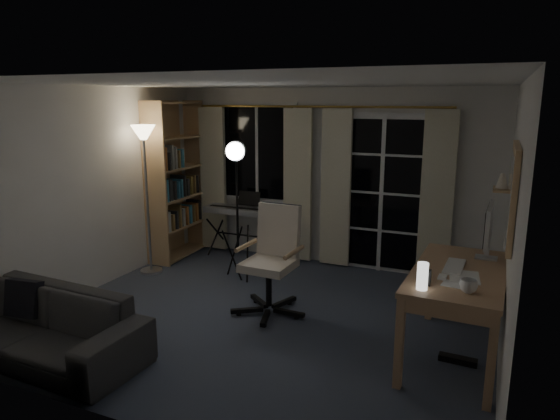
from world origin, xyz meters
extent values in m
cube|color=#384052|center=(0.00, 0.00, -0.01)|extent=(4.50, 4.00, 0.02)
cube|color=white|center=(-1.05, 1.98, 1.50)|extent=(1.20, 0.06, 1.40)
cube|color=black|center=(-1.05, 1.95, 1.50)|extent=(1.10, 0.02, 1.30)
cube|color=white|center=(-1.05, 1.94, 1.50)|extent=(0.04, 0.03, 1.30)
cube|color=white|center=(0.75, 1.98, 1.02)|extent=(1.32, 0.06, 2.11)
cube|color=black|center=(0.45, 1.95, 1.02)|extent=(0.55, 0.02, 1.95)
cube|color=black|center=(1.05, 1.95, 1.02)|extent=(0.55, 0.02, 1.95)
cube|color=white|center=(0.75, 1.94, 1.02)|extent=(0.05, 0.04, 2.05)
cube|color=white|center=(0.75, 1.94, 0.55)|extent=(1.15, 0.03, 0.03)
cube|color=white|center=(0.75, 1.94, 1.05)|extent=(1.15, 0.03, 0.03)
cube|color=white|center=(0.75, 1.94, 1.55)|extent=(1.15, 0.03, 0.03)
cylinder|color=gold|center=(-0.15, 1.90, 2.15)|extent=(3.50, 0.03, 0.03)
cube|color=beige|center=(-1.75, 1.88, 1.08)|extent=(0.40, 0.07, 2.10)
cube|color=beige|center=(-0.40, 1.88, 1.08)|extent=(0.40, 0.07, 2.10)
cube|color=beige|center=(0.15, 1.88, 1.08)|extent=(0.40, 0.07, 2.10)
cube|color=beige|center=(1.45, 1.88, 1.08)|extent=(0.40, 0.07, 2.10)
cube|color=tan|center=(-2.07, 0.92, 1.11)|extent=(0.36, 0.05, 2.23)
cube|color=tan|center=(-2.11, 1.92, 1.11)|extent=(0.36, 0.05, 2.23)
cube|color=tan|center=(-2.25, 1.41, 1.11)|extent=(0.07, 1.00, 2.23)
cube|color=tan|center=(-2.09, 1.42, 0.03)|extent=(0.40, 1.02, 0.03)
cube|color=tan|center=(-2.09, 1.42, 0.45)|extent=(0.40, 1.02, 0.03)
cube|color=tan|center=(-2.09, 1.42, 0.87)|extent=(0.40, 1.02, 0.03)
cube|color=tan|center=(-2.09, 1.42, 1.29)|extent=(0.40, 1.02, 0.03)
cube|color=tan|center=(-2.09, 1.42, 1.72)|extent=(0.40, 1.02, 0.03)
cube|color=tan|center=(-2.09, 1.42, 2.20)|extent=(0.40, 1.02, 0.03)
cube|color=#B9BAAF|center=(-2.05, 1.01, 0.60)|extent=(0.25, 0.08, 0.29)
cube|color=#A17E43|center=(-2.06, 1.12, 0.57)|extent=(0.25, 0.06, 0.23)
cube|color=#333333|center=(-2.06, 1.21, 0.59)|extent=(0.25, 0.05, 0.26)
cube|color=#A17E43|center=(-2.06, 1.29, 0.63)|extent=(0.25, 0.05, 0.33)
cube|color=#B9BAAF|center=(-2.07, 1.38, 0.59)|extent=(0.25, 0.07, 0.26)
cube|color=#C77739|center=(-2.07, 1.48, 0.59)|extent=(0.25, 0.05, 0.27)
cube|color=teal|center=(-2.07, 1.57, 0.60)|extent=(0.25, 0.06, 0.27)
cube|color=#A17E43|center=(-2.08, 1.66, 0.59)|extent=(0.25, 0.04, 0.26)
cube|color=#C77739|center=(-2.08, 1.74, 0.59)|extent=(0.25, 0.07, 0.27)
cube|color=#333333|center=(-2.08, 1.85, 0.61)|extent=(0.25, 0.04, 0.29)
cube|color=teal|center=(-2.05, 1.01, 1.04)|extent=(0.25, 0.05, 0.31)
cube|color=#333333|center=(-2.05, 1.09, 1.03)|extent=(0.25, 0.07, 0.30)
cube|color=#333333|center=(-2.06, 1.20, 1.01)|extent=(0.25, 0.05, 0.26)
cube|color=teal|center=(-2.06, 1.28, 1.00)|extent=(0.25, 0.04, 0.24)
cube|color=teal|center=(-2.07, 1.36, 1.01)|extent=(0.25, 0.05, 0.26)
cube|color=#333333|center=(-2.07, 1.44, 1.04)|extent=(0.25, 0.05, 0.31)
cube|color=#333333|center=(-2.07, 1.53, 1.01)|extent=(0.25, 0.06, 0.24)
cube|color=#A58D3E|center=(-2.08, 1.62, 1.01)|extent=(0.25, 0.05, 0.26)
cube|color=#A17E43|center=(-2.08, 1.71, 1.02)|extent=(0.25, 0.04, 0.27)
cube|color=#333333|center=(-2.08, 1.79, 1.01)|extent=(0.25, 0.04, 0.26)
cube|color=#C77739|center=(-2.05, 1.01, 1.46)|extent=(0.25, 0.05, 0.32)
cube|color=#333333|center=(-2.05, 1.09, 1.43)|extent=(0.25, 0.04, 0.24)
cube|color=#B9BAAF|center=(-2.06, 1.17, 1.47)|extent=(0.25, 0.05, 0.33)
cube|color=#B9BAAF|center=(-2.06, 1.25, 1.46)|extent=(0.25, 0.05, 0.30)
cube|color=#A17E43|center=(-2.06, 1.33, 1.43)|extent=(0.25, 0.05, 0.25)
cube|color=teal|center=(-2.07, 1.41, 1.44)|extent=(0.25, 0.06, 0.26)
cylinder|color=#B2B2B7|center=(-2.00, 0.66, 0.02)|extent=(0.33, 0.33, 0.03)
cylinder|color=#B2B2B7|center=(-2.00, 0.66, 0.92)|extent=(0.04, 0.04, 1.79)
cone|color=#FFE5B2|center=(-2.00, 0.66, 1.84)|extent=(0.35, 0.35, 0.18)
cylinder|color=black|center=(-1.59, 1.69, 0.33)|extent=(0.04, 0.60, 0.54)
cylinder|color=black|center=(-1.59, 1.69, 0.33)|extent=(0.04, 0.60, 0.54)
cylinder|color=black|center=(-0.63, 1.71, 0.33)|extent=(0.04, 0.60, 0.54)
cylinder|color=black|center=(-0.63, 1.71, 0.33)|extent=(0.04, 0.60, 0.54)
cylinder|color=black|center=(-1.11, 1.70, 0.33)|extent=(0.95, 0.04, 0.02)
cube|color=silver|center=(-1.11, 1.70, 0.70)|extent=(1.25, 0.34, 0.09)
cube|color=white|center=(-1.11, 1.62, 0.73)|extent=(1.15, 0.16, 0.01)
cube|color=black|center=(-1.11, 1.66, 0.74)|extent=(1.11, 0.10, 0.01)
cube|color=black|center=(-1.11, 1.80, 0.86)|extent=(0.34, 0.08, 0.21)
cylinder|color=black|center=(-0.70, 0.93, 0.32)|extent=(0.13, 0.27, 0.72)
cylinder|color=black|center=(-0.90, 0.96, 0.32)|extent=(0.28, 0.07, 0.72)
cylinder|color=black|center=(-0.82, 0.77, 0.32)|extent=(0.18, 0.23, 0.72)
cylinder|color=black|center=(-0.81, 0.89, 1.03)|extent=(0.04, 0.04, 1.24)
cylinder|color=silver|center=(-0.79, 0.84, 1.64)|extent=(0.27, 0.21, 0.24)
cylinder|color=white|center=(-0.76, 0.77, 1.64)|extent=(0.20, 0.10, 0.21)
cube|color=black|center=(0.23, 0.09, 0.05)|extent=(0.35, 0.07, 0.04)
cylinder|color=black|center=(0.31, 0.09, 0.03)|extent=(0.06, 0.06, 0.05)
cube|color=black|center=(0.07, 0.32, 0.05)|extent=(0.17, 0.34, 0.04)
cylinder|color=black|center=(0.10, 0.40, 0.03)|extent=(0.06, 0.06, 0.05)
cube|color=black|center=(-0.20, 0.25, 0.05)|extent=(0.31, 0.26, 0.04)
cylinder|color=black|center=(-0.27, 0.30, 0.03)|extent=(0.06, 0.06, 0.05)
cube|color=black|center=(-0.21, -0.03, 0.05)|extent=(0.32, 0.24, 0.04)
cylinder|color=black|center=(-0.28, -0.08, 0.03)|extent=(0.06, 0.06, 0.05)
cube|color=black|center=(0.05, -0.13, 0.05)|extent=(0.15, 0.35, 0.04)
cylinder|color=black|center=(0.08, -0.21, 0.03)|extent=(0.06, 0.06, 0.05)
cylinder|color=black|center=(-0.01, 0.10, 0.30)|extent=(0.07, 0.07, 0.43)
cube|color=white|center=(-0.01, 0.10, 0.54)|extent=(0.52, 0.52, 0.09)
cube|color=white|center=(0.00, 0.34, 0.87)|extent=(0.48, 0.15, 0.57)
cube|color=black|center=(0.00, 0.38, 0.89)|extent=(0.46, 0.12, 0.52)
cylinder|color=tan|center=(-0.29, 0.13, 0.71)|extent=(0.06, 0.43, 0.05)
cylinder|color=tan|center=(0.27, 0.11, 0.71)|extent=(0.06, 0.43, 0.05)
cube|color=#9E7551|center=(1.88, -0.07, 0.78)|extent=(0.81, 1.53, 0.04)
cube|color=#9E7551|center=(1.88, -0.07, 0.71)|extent=(0.76, 1.49, 0.11)
cube|color=#9E7551|center=(1.52, -0.77, 0.38)|extent=(0.07, 0.07, 0.76)
cube|color=#9E7551|center=(2.19, -0.80, 0.38)|extent=(0.07, 0.07, 0.76)
cube|color=#9E7551|center=(1.57, 0.65, 0.38)|extent=(0.07, 0.07, 0.76)
cube|color=#9E7551|center=(2.24, 0.62, 0.38)|extent=(0.07, 0.07, 0.76)
cube|color=silver|center=(2.08, 0.38, 0.81)|extent=(0.20, 0.14, 0.02)
cube|color=silver|center=(2.08, 0.38, 0.96)|extent=(0.04, 0.03, 0.24)
cube|color=silver|center=(2.08, 0.38, 1.13)|extent=(0.06, 0.58, 0.37)
cube|color=black|center=(2.06, 0.38, 1.13)|extent=(0.03, 0.54, 0.32)
cube|color=white|center=(1.83, -0.01, 0.82)|extent=(0.17, 0.46, 0.02)
cube|color=white|center=(1.77, -0.33, 0.82)|extent=(0.07, 0.11, 0.02)
cube|color=white|center=(1.93, -0.23, 0.81)|extent=(0.27, 0.34, 0.01)
cube|color=white|center=(1.89, -0.44, 0.81)|extent=(0.24, 0.19, 0.00)
cube|color=black|center=(1.67, -0.54, 0.87)|extent=(0.06, 0.04, 0.13)
cylinder|color=white|center=(1.65, -0.65, 0.91)|extent=(0.09, 0.09, 0.22)
cube|color=black|center=(1.93, -0.18, 0.03)|extent=(0.33, 0.10, 0.05)
imported|color=silver|center=(1.98, -0.57, 0.87)|extent=(0.14, 0.11, 0.13)
cube|color=tan|center=(2.23, -0.35, 1.55)|extent=(0.04, 0.94, 0.74)
cube|color=white|center=(2.21, -0.35, 1.55)|extent=(0.01, 0.84, 0.64)
cube|color=tan|center=(2.23, 0.55, 1.60)|extent=(0.03, 0.42, 0.32)
cube|color=teal|center=(2.21, 0.55, 1.60)|extent=(0.00, 0.36, 0.26)
cube|color=tan|center=(2.16, 1.05, 1.35)|extent=(0.16, 0.30, 0.02)
cone|color=white|center=(2.16, 1.05, 1.44)|extent=(0.12, 0.12, 0.15)
imported|color=#333235|center=(-1.49, -1.55, 0.39)|extent=(2.02, 0.65, 0.78)
cube|color=black|center=(-1.78, -1.44, 0.46)|extent=(0.36, 0.23, 0.35)
camera|label=1|loc=(2.11, -4.42, 2.25)|focal=32.00mm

